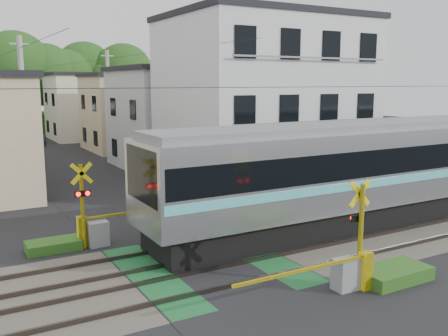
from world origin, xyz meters
TOP-DOWN VIEW (x-y plane):
  - ground at (0.00, 0.00)m, footprint 120.00×120.00m
  - track_bed at (0.00, 0.00)m, footprint 120.00×120.00m
  - commuter_train at (8.36, 1.20)m, footprint 20.16×3.18m
  - crossing_signal_near at (2.59, -3.65)m, footprint 4.74×0.65m
  - crossing_signal_far at (-2.59, 3.65)m, footprint 4.74×0.65m
  - apartment_block at (8.50, 9.49)m, footprint 10.20×8.36m
  - houses_row at (0.25, 25.92)m, footprint 22.07×31.35m
  - catenary at (6.00, 0.03)m, footprint 60.00×5.04m
  - utility_poles at (-1.05, 23.01)m, footprint 7.90×42.00m
  - pedestrian at (0.69, 32.27)m, footprint 0.67×0.52m
  - weed_patches at (1.76, -0.09)m, footprint 10.25×8.80m

SIDE VIEW (x-z plane):
  - ground at x=0.00m, z-range 0.00..0.00m
  - track_bed at x=0.00m, z-range -0.03..0.11m
  - weed_patches at x=1.76m, z-range -0.02..0.38m
  - crossing_signal_near at x=2.59m, z-range -0.83..2.25m
  - crossing_signal_far at x=-2.59m, z-range -0.83..2.25m
  - pedestrian at x=0.69m, z-range 0.00..1.64m
  - commuter_train at x=8.36m, z-range 0.12..4.31m
  - houses_row at x=0.25m, z-range -0.16..6.64m
  - catenary at x=6.00m, z-range 0.20..7.20m
  - utility_poles at x=-1.05m, z-range 0.08..8.08m
  - apartment_block at x=8.50m, z-range 0.01..9.31m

